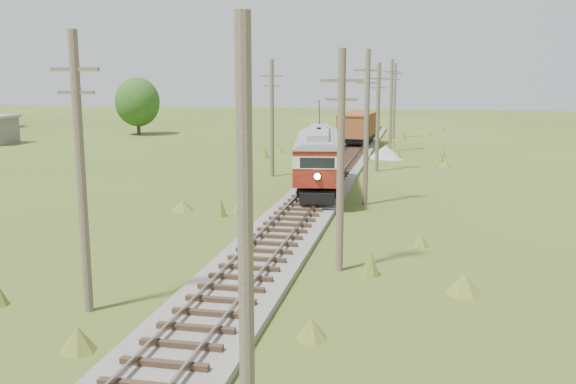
# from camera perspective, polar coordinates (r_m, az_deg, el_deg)

# --- Properties ---
(railbed_main) EXTENTS (3.60, 96.00, 0.57)m
(railbed_main) POSITION_cam_1_polar(r_m,az_deg,el_deg) (41.40, 2.79, 0.16)
(railbed_main) COLOR #605B54
(railbed_main) RESTS_ON ground
(streetcar) EXTENTS (4.42, 12.05, 5.45)m
(streetcar) POSITION_cam_1_polar(r_m,az_deg,el_deg) (40.69, 2.74, 3.35)
(streetcar) COLOR black
(streetcar) RESTS_ON ground
(gondola) EXTENTS (3.81, 9.16, 2.96)m
(gondola) POSITION_cam_1_polar(r_m,az_deg,el_deg) (67.46, 6.33, 5.86)
(gondola) COLOR black
(gondola) RESTS_ON ground
(gravel_pile) EXTENTS (3.19, 3.38, 1.16)m
(gravel_pile) POSITION_cam_1_polar(r_m,az_deg,el_deg) (58.70, 8.76, 3.51)
(gravel_pile) COLOR gray
(gravel_pile) RESTS_ON ground
(utility_pole_r_1) EXTENTS (0.30, 0.30, 8.80)m
(utility_pole_r_1) POSITION_cam_1_polar(r_m,az_deg,el_deg) (12.12, -3.79, -5.32)
(utility_pole_r_1) COLOR brown
(utility_pole_r_1) RESTS_ON ground
(utility_pole_r_2) EXTENTS (1.60, 0.30, 8.60)m
(utility_pole_r_2) POSITION_cam_1_polar(r_m,az_deg,el_deg) (24.63, 4.71, 2.91)
(utility_pole_r_2) COLOR brown
(utility_pole_r_2) RESTS_ON ground
(utility_pole_r_3) EXTENTS (1.60, 0.30, 9.00)m
(utility_pole_r_3) POSITION_cam_1_polar(r_m,az_deg,el_deg) (37.48, 7.00, 5.83)
(utility_pole_r_3) COLOR brown
(utility_pole_r_3) RESTS_ON ground
(utility_pole_r_4) EXTENTS (1.60, 0.30, 8.40)m
(utility_pole_r_4) POSITION_cam_1_polar(r_m,az_deg,el_deg) (50.45, 8.00, 6.69)
(utility_pole_r_4) COLOR brown
(utility_pole_r_4) RESTS_ON ground
(utility_pole_r_5) EXTENTS (1.60, 0.30, 8.90)m
(utility_pole_r_5) POSITION_cam_1_polar(r_m,az_deg,el_deg) (63.37, 9.15, 7.68)
(utility_pole_r_5) COLOR brown
(utility_pole_r_5) RESTS_ON ground
(utility_pole_r_6) EXTENTS (1.60, 0.30, 8.70)m
(utility_pole_r_6) POSITION_cam_1_polar(r_m,az_deg,el_deg) (76.36, 9.45, 8.08)
(utility_pole_r_6) COLOR brown
(utility_pole_r_6) RESTS_ON ground
(utility_pole_l_a) EXTENTS (1.60, 0.30, 9.00)m
(utility_pole_l_a) POSITION_cam_1_polar(r_m,az_deg,el_deg) (21.23, -17.94, 1.73)
(utility_pole_l_a) COLOR brown
(utility_pole_l_a) RESTS_ON ground
(utility_pole_l_b) EXTENTS (1.60, 0.30, 8.60)m
(utility_pole_l_b) POSITION_cam_1_polar(r_m,az_deg,el_deg) (47.57, -1.43, 6.68)
(utility_pole_l_b) COLOR brown
(utility_pole_l_b) RESTS_ON ground
(tree_mid_a) EXTENTS (5.46, 5.46, 7.03)m
(tree_mid_a) POSITION_cam_1_polar(r_m,az_deg,el_deg) (81.82, -13.23, 7.79)
(tree_mid_a) COLOR #38281C
(tree_mid_a) RESTS_ON ground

